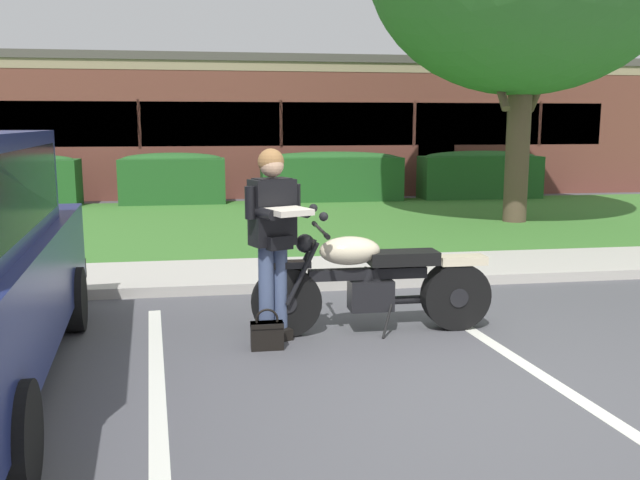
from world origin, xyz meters
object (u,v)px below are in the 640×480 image
at_px(hedge_left, 2,180).
at_px(hedge_right, 480,174).
at_px(motorcycle, 382,281).
at_px(hedge_center_right, 332,176).
at_px(rider_person, 274,229).
at_px(handbag, 267,333).
at_px(brick_building, 266,126).
at_px(hedge_center_left, 173,178).

distance_m(hedge_left, hedge_right, 11.33).
distance_m(motorcycle, hedge_center_right, 10.44).
height_order(rider_person, hedge_right, rider_person).
distance_m(handbag, hedge_center_right, 10.96).
xyz_separation_m(hedge_left, hedge_center_right, (7.55, 0.00, 0.00)).
height_order(hedge_left, brick_building, brick_building).
bearing_deg(hedge_center_right, handbag, -102.80).
height_order(hedge_right, brick_building, brick_building).
bearing_deg(handbag, hedge_right, 59.85).
relative_size(rider_person, hedge_center_right, 0.50).
distance_m(hedge_center_left, brick_building, 6.74).
height_order(hedge_left, hedge_right, same).
distance_m(motorcycle, hedge_right, 11.54).
bearing_deg(handbag, brick_building, 85.47).
bearing_deg(hedge_center_right, hedge_left, 180.00).
distance_m(hedge_center_right, hedge_right, 3.78).
distance_m(rider_person, hedge_center_left, 10.52).
bearing_deg(handbag, rider_person, 71.18).
xyz_separation_m(hedge_center_left, hedge_right, (7.55, -0.00, -0.00)).
relative_size(hedge_center_right, hedge_right, 1.12).
bearing_deg(brick_building, hedge_center_left, -113.79).
bearing_deg(handbag, hedge_center_left, 97.20).
xyz_separation_m(hedge_left, hedge_center_left, (3.78, 0.00, 0.00)).
height_order(hedge_center_left, brick_building, brick_building).
bearing_deg(rider_person, handbag, -108.82).
relative_size(rider_person, handbag, 4.74).
xyz_separation_m(handbag, hedge_left, (-5.12, 10.68, 0.51)).
bearing_deg(rider_person, brick_building, 85.71).
bearing_deg(hedge_right, motorcycle, -116.27).
bearing_deg(hedge_left, brick_building, 43.25).
distance_m(rider_person, hedge_left, 11.65).
relative_size(hedge_center_left, brick_building, 0.12).
xyz_separation_m(hedge_center_right, brick_building, (-1.10, 6.07, 1.17)).
distance_m(rider_person, brick_building, 16.55).
relative_size(rider_person, hedge_left, 0.51).
relative_size(motorcycle, hedge_center_right, 0.66).
xyz_separation_m(rider_person, hedge_right, (6.11, 10.42, -0.36)).
bearing_deg(hedge_center_left, hedge_right, -0.00).
bearing_deg(handbag, hedge_center_right, 77.20).
xyz_separation_m(motorcycle, hedge_center_right, (1.33, 10.35, 0.17)).
bearing_deg(hedge_center_left, hedge_left, 180.00).
bearing_deg(handbag, hedge_left, 115.63).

